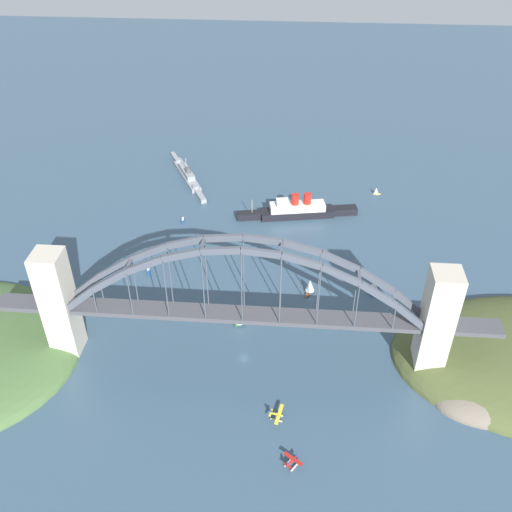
{
  "coord_description": "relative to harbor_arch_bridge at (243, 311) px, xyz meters",
  "views": [
    {
      "loc": [
        22.28,
        -202.53,
        212.96
      ],
      "look_at": [
        0.0,
        78.61,
        8.0
      ],
      "focal_mm": 39.41,
      "sensor_mm": 36.0,
      "label": 1
    }
  ],
  "objects": [
    {
      "name": "small_boat_0",
      "position": [
        83.69,
        176.5,
        -29.32
      ],
      "size": [
        6.01,
        3.32,
        6.29
      ],
      "color": "gold",
      "rests_on": "ground"
    },
    {
      "name": "ocean_liner",
      "position": [
        24.88,
        140.69,
        -27.28
      ],
      "size": [
        86.2,
        22.53,
        17.67
      ],
      "color": "black",
      "rests_on": "ground"
    },
    {
      "name": "naval_cruiser",
      "position": [
        -63.91,
        190.97,
        -29.41
      ],
      "size": [
        42.77,
        79.8,
        17.03
      ],
      "color": "gray",
      "rests_on": "ground"
    },
    {
      "name": "small_boat_2",
      "position": [
        -55.64,
        127.37,
        -31.4
      ],
      "size": [
        2.29,
        9.37,
        2.33
      ],
      "color": "#234C8C",
      "rests_on": "ground"
    },
    {
      "name": "seaplane_taxiing_near_bridge",
      "position": [
        26.39,
        -60.34,
        -30.27
      ],
      "size": [
        8.69,
        8.11,
        4.9
      ],
      "color": "#B7B7B2",
      "rests_on": "ground"
    },
    {
      "name": "harbor_arch_bridge",
      "position": [
        0.0,
        0.0,
        0.0
      ],
      "size": [
        245.9,
        14.55,
        73.3
      ],
      "color": "beige",
      "rests_on": "ground"
    },
    {
      "name": "seaplane_second_in_formation",
      "position": [
        19.11,
        -36.76,
        -30.33
      ],
      "size": [
        7.73,
        11.96,
        4.73
      ],
      "color": "#B7B7B2",
      "rests_on": "ground"
    },
    {
      "name": "ground_plane",
      "position": [
        0.0,
        0.0,
        -32.25
      ],
      "size": [
        1400.0,
        1400.0,
        0.0
      ],
      "primitive_type": "plane",
      "color": "#385166"
    },
    {
      "name": "small_boat_1",
      "position": [
        -4.83,
        25.28,
        -26.72
      ],
      "size": [
        8.96,
        9.06,
        12.08
      ],
      "color": "#2D6B3D",
      "rests_on": "ground"
    },
    {
      "name": "small_boat_6",
      "position": [
        -66.63,
        68.71,
        -31.47
      ],
      "size": [
        6.58,
        11.31,
        2.17
      ],
      "color": "#234C8C",
      "rests_on": "ground"
    },
    {
      "name": "small_boat_3",
      "position": [
        33.61,
        55.75,
        -27.54
      ],
      "size": [
        6.96,
        9.68,
        10.14
      ],
      "color": "brown",
      "rests_on": "ground"
    },
    {
      "name": "small_boat_4",
      "position": [
        71.03,
        58.38,
        -27.17
      ],
      "size": [
        6.81,
        10.72,
        10.83
      ],
      "color": "#234C8C",
      "rests_on": "ground"
    },
    {
      "name": "small_boat_5",
      "position": [
        79.38,
        34.19,
        -31.45
      ],
      "size": [
        7.2,
        2.9,
        2.2
      ],
      "color": "black",
      "rests_on": "ground"
    }
  ]
}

